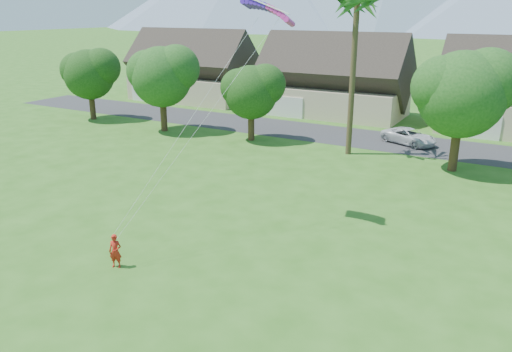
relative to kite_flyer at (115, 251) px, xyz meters
The scene contains 6 objects.
street 28.81m from the kite_flyer, 80.63° to the left, with size 90.00×7.00×0.01m, color #2D2D30.
kite_flyer is the anchor object (origin of this frame).
parked_car 29.08m from the kite_flyer, 77.77° to the left, with size 2.22×4.80×1.34m, color silver.
houses_row 37.86m from the kite_flyer, 82.11° to the left, with size 72.75×8.19×8.86m.
tree_row 22.98m from the kite_flyer, 80.98° to the left, with size 62.27×6.67×8.45m.
parafoil_kite 13.65m from the kite_flyer, 69.39° to the left, with size 2.74×1.03×0.50m.
Camera 1 is at (10.61, -8.67, 10.96)m, focal length 35.00 mm.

